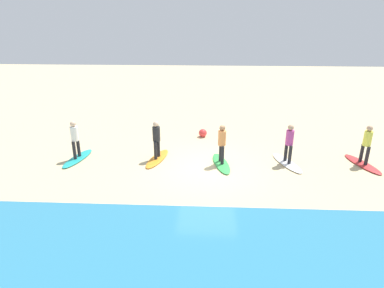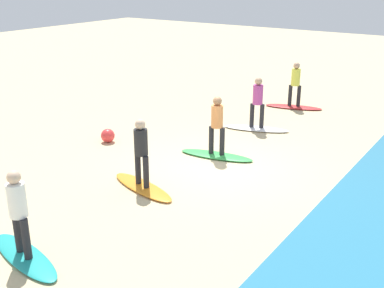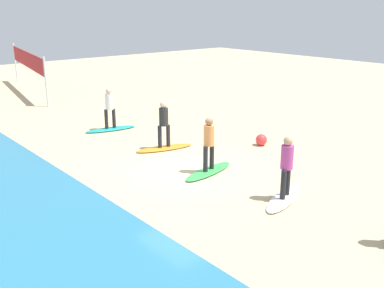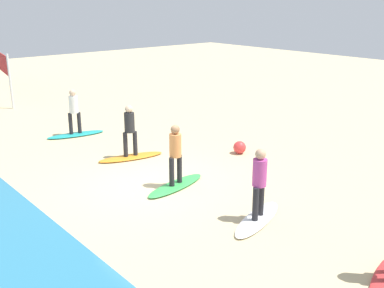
{
  "view_description": "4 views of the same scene",
  "coord_description": "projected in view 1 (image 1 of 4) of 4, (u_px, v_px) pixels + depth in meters",
  "views": [
    {
      "loc": [
        0.04,
        12.14,
        5.78
      ],
      "look_at": [
        0.66,
        -0.55,
        0.83
      ],
      "focal_mm": 30.72,
      "sensor_mm": 36.0,
      "label": 1
    },
    {
      "loc": [
        9.98,
        6.03,
        4.91
      ],
      "look_at": [
        0.62,
        -0.41,
        0.74
      ],
      "focal_mm": 44.56,
      "sensor_mm": 36.0,
      "label": 2
    },
    {
      "loc": [
        -10.02,
        8.23,
        4.88
      ],
      "look_at": [
        -0.61,
        0.29,
        1.06
      ],
      "focal_mm": 41.97,
      "sensor_mm": 36.0,
      "label": 3
    },
    {
      "loc": [
        -9.57,
        6.73,
        4.86
      ],
      "look_at": [
        -0.81,
        -0.78,
        1.2
      ],
      "focal_mm": 43.09,
      "sensor_mm": 36.0,
      "label": 4
    }
  ],
  "objects": [
    {
      "name": "ground_plane",
      "position": [
        207.0,
        168.0,
        13.39
      ],
      "size": [
        60.0,
        60.0,
        0.0
      ],
      "primitive_type": "plane",
      "color": "#CCB789"
    },
    {
      "name": "surfer_orange",
      "position": [
        156.0,
        137.0,
        13.84
      ],
      "size": [
        0.32,
        0.45,
        1.64
      ],
      "color": "#232328",
      "rests_on": "surfboard_orange"
    },
    {
      "name": "surfer_red",
      "position": [
        367.0,
        142.0,
        13.31
      ],
      "size": [
        0.32,
        0.45,
        1.64
      ],
      "color": "#232328",
      "rests_on": "surfboard_red"
    },
    {
      "name": "surfer_teal",
      "position": [
        75.0,
        137.0,
        13.86
      ],
      "size": [
        0.32,
        0.45,
        1.64
      ],
      "color": "#232328",
      "rests_on": "surfboard_teal"
    },
    {
      "name": "surfer_white",
      "position": [
        289.0,
        141.0,
        13.41
      ],
      "size": [
        0.32,
        0.44,
        1.64
      ],
      "color": "#232328",
      "rests_on": "surfboard_white"
    },
    {
      "name": "surfboard_orange",
      "position": [
        157.0,
        158.0,
        14.2
      ],
      "size": [
        1.06,
        2.17,
        0.09
      ],
      "primitive_type": "ellipsoid",
      "rotation": [
        0.0,
        0.0,
        1.32
      ],
      "color": "orange",
      "rests_on": "ground"
    },
    {
      "name": "surfboard_green",
      "position": [
        221.0,
        163.0,
        13.73
      ],
      "size": [
        0.96,
        2.17,
        0.09
      ],
      "primitive_type": "ellipsoid",
      "rotation": [
        0.0,
        0.0,
        1.77
      ],
      "color": "green",
      "rests_on": "ground"
    },
    {
      "name": "surfboard_red",
      "position": [
        362.0,
        164.0,
        13.67
      ],
      "size": [
        1.13,
        2.17,
        0.09
      ],
      "primitive_type": "ellipsoid",
      "rotation": [
        0.0,
        0.0,
        1.86
      ],
      "color": "red",
      "rests_on": "ground"
    },
    {
      "name": "surfboard_white",
      "position": [
        287.0,
        163.0,
        13.77
      ],
      "size": [
        1.21,
        2.17,
        0.09
      ],
      "primitive_type": "ellipsoid",
      "rotation": [
        0.0,
        0.0,
        1.9
      ],
      "color": "white",
      "rests_on": "ground"
    },
    {
      "name": "surfboard_teal",
      "position": [
        78.0,
        158.0,
        14.22
      ],
      "size": [
        0.96,
        2.17,
        0.09
      ],
      "primitive_type": "ellipsoid",
      "rotation": [
        0.0,
        0.0,
        1.37
      ],
      "color": "teal",
      "rests_on": "ground"
    },
    {
      "name": "beach_ball",
      "position": [
        203.0,
        133.0,
        16.81
      ],
      "size": [
        0.42,
        0.42,
        0.42
      ],
      "primitive_type": "sphere",
      "color": "#E53838",
      "rests_on": "ground"
    },
    {
      "name": "surfer_green",
      "position": [
        222.0,
        141.0,
        13.37
      ],
      "size": [
        0.32,
        0.45,
        1.64
      ],
      "color": "#232328",
      "rests_on": "surfboard_green"
    }
  ]
}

